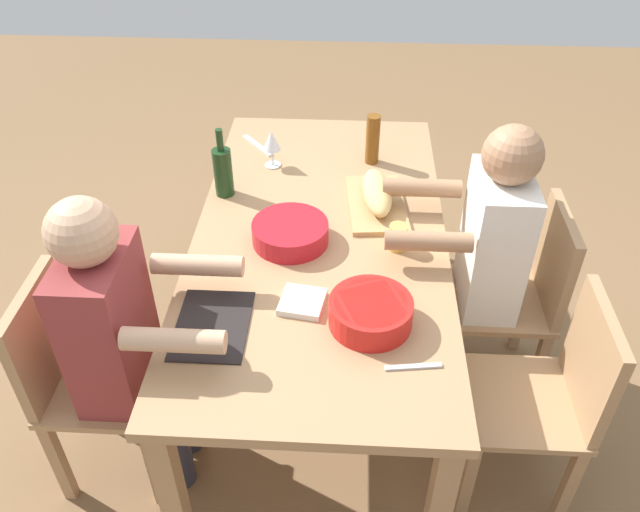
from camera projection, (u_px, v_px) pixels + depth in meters
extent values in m
plane|color=brown|center=(320.00, 366.00, 2.89)|extent=(8.00, 8.00, 0.00)
cube|color=#A87F56|center=(320.00, 237.00, 2.44)|extent=(1.86, 0.94, 0.04)
cube|color=#A87F56|center=(251.00, 191.00, 3.36)|extent=(0.07, 0.07, 0.70)
cube|color=#A87F56|center=(173.00, 495.00, 2.01)|extent=(0.07, 0.07, 0.70)
cube|color=#A87F56|center=(409.00, 196.00, 3.33)|extent=(0.07, 0.07, 0.70)
cube|color=#A87F56|center=(439.00, 509.00, 1.97)|extent=(0.07, 0.07, 0.70)
cube|color=#A87F56|center=(108.00, 383.00, 2.24)|extent=(0.40, 0.40, 0.03)
cube|color=#A87F56|center=(40.00, 338.00, 2.12)|extent=(0.38, 0.04, 0.40)
cube|color=#A87F56|center=(176.00, 389.00, 2.51)|extent=(0.04, 0.04, 0.42)
cube|color=#A87F56|center=(154.00, 466.00, 2.24)|extent=(0.04, 0.04, 0.42)
cube|color=#A87F56|center=(91.00, 385.00, 2.53)|extent=(0.04, 0.04, 0.42)
cube|color=#A87F56|center=(58.00, 461.00, 2.26)|extent=(0.04, 0.04, 0.42)
cylinder|color=#2D2D38|center=(184.00, 406.00, 2.43)|extent=(0.11, 0.11, 0.45)
cylinder|color=#2D2D38|center=(174.00, 442.00, 2.31)|extent=(0.11, 0.11, 0.45)
cube|color=maroon|center=(108.00, 325.00, 2.06)|extent=(0.34, 0.20, 0.55)
cylinder|color=tan|center=(198.00, 265.00, 2.11)|extent=(0.07, 0.30, 0.07)
cylinder|color=tan|center=(174.00, 340.00, 1.84)|extent=(0.07, 0.30, 0.07)
sphere|color=tan|center=(81.00, 232.00, 1.83)|extent=(0.21, 0.21, 0.21)
cube|color=#A87F56|center=(497.00, 299.00, 2.58)|extent=(0.40, 0.40, 0.03)
cube|color=#A87F56|center=(555.00, 260.00, 2.44)|extent=(0.38, 0.04, 0.40)
cube|color=#A87F56|center=(452.00, 368.00, 2.60)|extent=(0.04, 0.04, 0.42)
cube|color=#A87F56|center=(444.00, 310.00, 2.86)|extent=(0.04, 0.04, 0.42)
cube|color=#A87F56|center=(537.00, 371.00, 2.58)|extent=(0.04, 0.04, 0.42)
cube|color=#A87F56|center=(521.00, 313.00, 2.85)|extent=(0.04, 0.04, 0.42)
cylinder|color=#2D2D38|center=(438.00, 349.00, 2.66)|extent=(0.11, 0.11, 0.45)
cylinder|color=#2D2D38|center=(435.00, 321.00, 2.79)|extent=(0.11, 0.11, 0.45)
cube|color=white|center=(494.00, 242.00, 2.40)|extent=(0.34, 0.20, 0.55)
cylinder|color=#9E7251|center=(428.00, 241.00, 2.21)|extent=(0.07, 0.30, 0.07)
cylinder|color=#9E7251|center=(422.00, 188.00, 2.47)|extent=(0.07, 0.30, 0.07)
sphere|color=#9E7251|center=(513.00, 155.00, 2.17)|extent=(0.21, 0.21, 0.21)
cube|color=#A87F56|center=(521.00, 401.00, 2.18)|extent=(0.40, 0.40, 0.03)
cube|color=#A87F56|center=(592.00, 361.00, 2.04)|extent=(0.38, 0.04, 0.40)
cube|color=#A87F56|center=(467.00, 481.00, 2.20)|extent=(0.04, 0.04, 0.42)
cube|color=#A87F56|center=(456.00, 401.00, 2.46)|extent=(0.04, 0.04, 0.42)
cube|color=#A87F56|center=(568.00, 486.00, 2.18)|extent=(0.04, 0.04, 0.42)
cube|color=#A87F56|center=(546.00, 405.00, 2.45)|extent=(0.04, 0.04, 0.42)
cylinder|color=red|center=(371.00, 313.00, 2.02)|extent=(0.26, 0.26, 0.09)
cylinder|color=#2D7028|center=(371.00, 306.00, 2.00)|extent=(0.23, 0.23, 0.03)
cylinder|color=#B21923|center=(290.00, 233.00, 2.36)|extent=(0.28, 0.28, 0.08)
cylinder|color=#669E33|center=(290.00, 227.00, 2.34)|extent=(0.25, 0.25, 0.03)
cube|color=tan|center=(376.00, 204.00, 2.56)|extent=(0.42, 0.26, 0.02)
ellipsoid|color=tan|center=(377.00, 192.00, 2.52)|extent=(0.33, 0.14, 0.09)
cylinder|color=#193819|center=(223.00, 172.00, 2.57)|extent=(0.08, 0.08, 0.20)
cylinder|color=#193819|center=(220.00, 140.00, 2.48)|extent=(0.03, 0.03, 0.09)
cylinder|color=brown|center=(373.00, 139.00, 2.77)|extent=(0.06, 0.06, 0.22)
cylinder|color=silver|center=(273.00, 165.00, 2.81)|extent=(0.07, 0.07, 0.01)
cylinder|color=silver|center=(272.00, 157.00, 2.78)|extent=(0.01, 0.01, 0.07)
cone|color=silver|center=(272.00, 140.00, 2.73)|extent=(0.08, 0.08, 0.08)
cube|color=black|center=(213.00, 325.00, 2.04)|extent=(0.32, 0.23, 0.01)
cylinder|color=gold|center=(398.00, 237.00, 2.32)|extent=(0.07, 0.07, 0.10)
cube|color=silver|center=(413.00, 367.00, 1.90)|extent=(0.04, 0.17, 0.01)
cube|color=silver|center=(258.00, 145.00, 2.94)|extent=(0.19, 0.16, 0.01)
cube|color=white|center=(302.00, 302.00, 2.11)|extent=(0.16, 0.16, 0.02)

